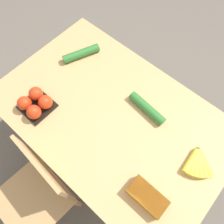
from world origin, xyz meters
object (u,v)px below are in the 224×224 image
Objects in this scene: chair at (40,191)px; cucumber_near at (147,108)px; tomato_pack at (35,103)px; banana_bunch at (198,163)px; cucumber_far at (81,53)px; carrot_bag at (147,197)px.

chair reaches higher than cucumber_near.
cucumber_near is (-0.21, -0.76, 0.33)m from chair.
chair reaches higher than tomato_pack.
chair reaches higher than banana_bunch.
chair is 3.58× the size of cucumber_far.
tomato_pack reaches higher than carrot_bag.
tomato_pack is 0.65m from cucumber_near.
chair is 0.85m from cucumber_near.
cucumber_near and cucumber_far have the same top height.
carrot_bag reaches higher than cucumber_near.
cucumber_far is at bearing -25.41° from carrot_bag.
tomato_pack is (0.89, 0.34, 0.03)m from banana_bunch.
carrot_bag is at bearing 39.82° from chair.
chair is at bearing 129.60° from tomato_pack.
carrot_bag reaches higher than cucumber_far.
cucumber_near is 1.01× the size of cucumber_far.
carrot_bag is (0.10, 0.31, 0.01)m from banana_bunch.
cucumber_near is (-0.50, -0.41, -0.02)m from tomato_pack.
banana_bunch is at bearing -159.04° from tomato_pack.
tomato_pack reaches higher than banana_bunch.
cucumber_far is (0.57, -0.03, 0.00)m from cucumber_near.
tomato_pack is at bearing 132.94° from chair.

